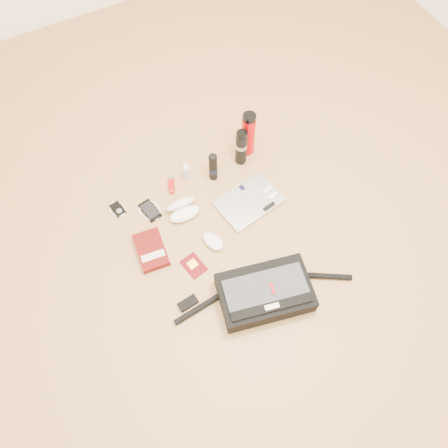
% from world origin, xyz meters
% --- Properties ---
extents(ground, '(4.00, 4.00, 0.00)m').
position_xyz_m(ground, '(0.00, 0.00, 0.00)').
color(ground, '#AB7D47').
rests_on(ground, ground).
extents(messenger_bag, '(0.83, 0.34, 0.12)m').
position_xyz_m(messenger_bag, '(0.01, -0.27, 0.05)').
color(messenger_bag, black).
rests_on(messenger_bag, ground).
extents(laptop, '(0.35, 0.27, 0.03)m').
position_xyz_m(laptop, '(0.20, 0.20, 0.01)').
color(laptop, '#A8A8AA').
rests_on(laptop, ground).
extents(book, '(0.16, 0.22, 0.04)m').
position_xyz_m(book, '(-0.35, 0.18, 0.02)').
color(book, '#4D0A08').
rests_on(book, ground).
extents(passport, '(0.11, 0.13, 0.01)m').
position_xyz_m(passport, '(-0.21, 0.02, 0.00)').
color(passport, '#500409').
rests_on(passport, ground).
extents(mouse, '(0.10, 0.14, 0.04)m').
position_xyz_m(mouse, '(-0.07, 0.08, 0.02)').
color(mouse, white).
rests_on(mouse, ground).
extents(sunglasses_case, '(0.16, 0.14, 0.09)m').
position_xyz_m(sunglasses_case, '(-0.13, 0.30, 0.03)').
color(sunglasses_case, white).
rests_on(sunglasses_case, ground).
extents(ipod, '(0.09, 0.09, 0.01)m').
position_xyz_m(ipod, '(-0.41, 0.47, 0.00)').
color(ipod, black).
rests_on(ipod, ground).
extents(phone, '(0.12, 0.14, 0.01)m').
position_xyz_m(phone, '(-0.27, 0.39, 0.01)').
color(phone, black).
rests_on(phone, ground).
extents(inhaler, '(0.06, 0.10, 0.03)m').
position_xyz_m(inhaler, '(-0.11, 0.47, 0.01)').
color(inhaler, '#9D0E08').
rests_on(inhaler, ground).
extents(spray_bottle, '(0.04, 0.04, 0.12)m').
position_xyz_m(spray_bottle, '(-0.02, 0.48, 0.05)').
color(spray_bottle, '#A8CCDE').
rests_on(spray_bottle, ground).
extents(aerosol_can, '(0.04, 0.04, 0.19)m').
position_xyz_m(aerosol_can, '(0.11, 0.42, 0.09)').
color(aerosol_can, black).
rests_on(aerosol_can, ground).
extents(thermos_black, '(0.08, 0.08, 0.23)m').
position_xyz_m(thermos_black, '(0.29, 0.45, 0.12)').
color(thermos_black, black).
rests_on(thermos_black, ground).
extents(thermos_red, '(0.09, 0.09, 0.28)m').
position_xyz_m(thermos_red, '(0.35, 0.49, 0.14)').
color(thermos_red, '#BE0109').
rests_on(thermos_red, ground).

